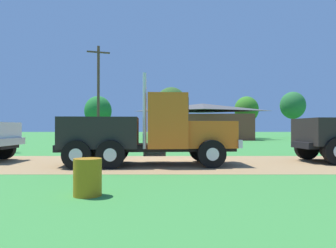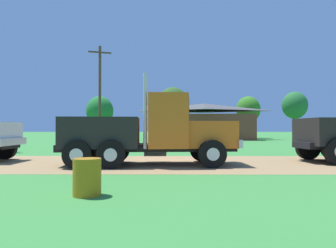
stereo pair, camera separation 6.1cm
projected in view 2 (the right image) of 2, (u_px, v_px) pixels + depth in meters
The scene contains 11 objects.
ground_plane at pixel (168, 163), 13.52m from camera, with size 200.00×200.00×0.00m, color #3B863A.
dirt_track at pixel (168, 163), 13.52m from camera, with size 120.00×6.66×0.01m, color #9E7C50.
truck_foreground_white at pixel (148, 133), 12.90m from camera, with size 7.45×3.12×3.68m.
visitor_far_side at pixel (14, 137), 19.20m from camera, with size 0.41×0.52×1.80m.
steel_barrel at pixel (87, 177), 7.04m from camera, with size 0.64×0.64×0.85m, color #B27214.
shed_building at pixel (204, 122), 40.60m from camera, with size 13.35×7.69×4.74m.
utility_pole_near at pixel (100, 92), 29.82m from camera, with size 2.13×0.84×9.45m.
tree_left at pixel (100, 111), 51.02m from camera, with size 4.44×4.44×6.77m.
tree_mid at pixel (173, 105), 50.48m from camera, with size 5.23×5.23×8.19m.
tree_right at pixel (248, 110), 45.77m from camera, with size 3.54×3.54×6.21m.
tree_far_right at pixel (295, 105), 47.88m from camera, with size 3.84×3.84×7.15m.
Camera 2 is at (0.08, -13.54, 1.55)m, focal length 33.01 mm.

